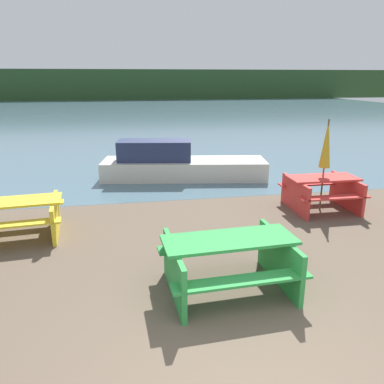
{
  "coord_description": "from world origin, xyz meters",
  "views": [
    {
      "loc": [
        -1.14,
        -2.5,
        2.94
      ],
      "look_at": [
        0.07,
        4.21,
        0.85
      ],
      "focal_mm": 35.0,
      "sensor_mm": 36.0,
      "label": 1
    }
  ],
  "objects": [
    {
      "name": "picnic_table_red",
      "position": [
        3.26,
        5.09,
        0.46
      ],
      "size": [
        1.57,
        1.39,
        0.77
      ],
      "rotation": [
        0.0,
        0.0,
        -0.01
      ],
      "color": "red",
      "rests_on": "ground_plane"
    },
    {
      "name": "umbrella_gold",
      "position": [
        3.26,
        5.09,
        1.52
      ],
      "size": [
        0.25,
        0.25,
        2.08
      ],
      "color": "brown",
      "rests_on": "ground_plane"
    },
    {
      "name": "boat",
      "position": [
        0.37,
        8.45,
        0.42
      ],
      "size": [
        5.03,
        2.06,
        1.16
      ],
      "rotation": [
        0.0,
        0.0,
        -0.16
      ],
      "color": "beige",
      "rests_on": "water"
    },
    {
      "name": "picnic_table_yellow",
      "position": [
        -3.2,
        4.65,
        0.44
      ],
      "size": [
        1.68,
        1.52,
        0.73
      ],
      "rotation": [
        0.0,
        0.0,
        0.1
      ],
      "color": "yellow",
      "rests_on": "ground_plane"
    },
    {
      "name": "water",
      "position": [
        0.0,
        31.31,
        -0.0
      ],
      "size": [
        60.0,
        50.0,
        0.0
      ],
      "color": "slate",
      "rests_on": "ground_plane"
    },
    {
      "name": "far_treeline",
      "position": [
        0.0,
        51.31,
        2.0
      ],
      "size": [
        80.0,
        1.6,
        4.0
      ],
      "color": "#284723",
      "rests_on": "water"
    },
    {
      "name": "picnic_table_green",
      "position": [
        0.22,
        2.12,
        0.48
      ],
      "size": [
        1.93,
        1.48,
        0.8
      ],
      "rotation": [
        0.0,
        0.0,
        0.05
      ],
      "color": "green",
      "rests_on": "ground_plane"
    }
  ]
}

